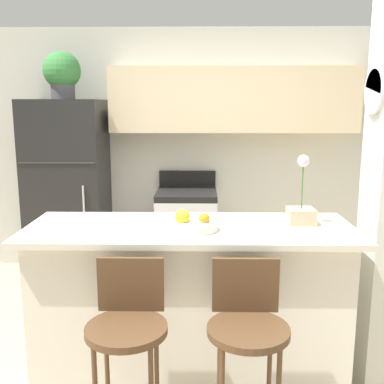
{
  "coord_description": "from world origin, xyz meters",
  "views": [
    {
      "loc": [
        0.05,
        -2.54,
        1.76
      ],
      "look_at": [
        0.0,
        0.79,
        1.11
      ],
      "focal_mm": 42.0,
      "sensor_mm": 36.0,
      "label": 1
    }
  ],
  "objects_px": {
    "refrigerator": "(68,191)",
    "stove_range": "(187,233)",
    "fruit_bowl": "(192,224)",
    "orchid_vase": "(301,209)",
    "potted_plant_on_fridge": "(62,73)",
    "bar_stool_left": "(128,330)",
    "bar_stool_right": "(247,331)"
  },
  "relations": [
    {
      "from": "potted_plant_on_fridge",
      "to": "orchid_vase",
      "type": "bearing_deg",
      "value": -43.32
    },
    {
      "from": "refrigerator",
      "to": "fruit_bowl",
      "type": "height_order",
      "value": "refrigerator"
    },
    {
      "from": "orchid_vase",
      "to": "fruit_bowl",
      "type": "height_order",
      "value": "orchid_vase"
    },
    {
      "from": "fruit_bowl",
      "to": "refrigerator",
      "type": "bearing_deg",
      "value": 123.02
    },
    {
      "from": "potted_plant_on_fridge",
      "to": "refrigerator",
      "type": "bearing_deg",
      "value": -60.04
    },
    {
      "from": "stove_range",
      "to": "fruit_bowl",
      "type": "relative_size",
      "value": 3.92
    },
    {
      "from": "stove_range",
      "to": "fruit_bowl",
      "type": "bearing_deg",
      "value": -87.43
    },
    {
      "from": "potted_plant_on_fridge",
      "to": "bar_stool_right",
      "type": "bearing_deg",
      "value": -57.6
    },
    {
      "from": "fruit_bowl",
      "to": "orchid_vase",
      "type": "bearing_deg",
      "value": 13.76
    },
    {
      "from": "refrigerator",
      "to": "bar_stool_left",
      "type": "relative_size",
      "value": 1.79
    },
    {
      "from": "bar_stool_right",
      "to": "fruit_bowl",
      "type": "bearing_deg",
      "value": 119.71
    },
    {
      "from": "bar_stool_right",
      "to": "fruit_bowl",
      "type": "distance_m",
      "value": 0.68
    },
    {
      "from": "stove_range",
      "to": "bar_stool_right",
      "type": "height_order",
      "value": "stove_range"
    },
    {
      "from": "bar_stool_right",
      "to": "fruit_bowl",
      "type": "height_order",
      "value": "fruit_bowl"
    },
    {
      "from": "fruit_bowl",
      "to": "bar_stool_left",
      "type": "bearing_deg",
      "value": -122.6
    },
    {
      "from": "bar_stool_left",
      "to": "orchid_vase",
      "type": "relative_size",
      "value": 2.45
    },
    {
      "from": "refrigerator",
      "to": "stove_range",
      "type": "relative_size",
      "value": 1.7
    },
    {
      "from": "refrigerator",
      "to": "orchid_vase",
      "type": "xyz_separation_m",
      "value": [
        1.94,
        -1.83,
        0.24
      ]
    },
    {
      "from": "bar_stool_left",
      "to": "fruit_bowl",
      "type": "xyz_separation_m",
      "value": [
        0.3,
        0.48,
        0.4
      ]
    },
    {
      "from": "bar_stool_right",
      "to": "potted_plant_on_fridge",
      "type": "height_order",
      "value": "potted_plant_on_fridge"
    },
    {
      "from": "refrigerator",
      "to": "bar_stool_right",
      "type": "xyz_separation_m",
      "value": [
        1.56,
        -2.46,
        -0.22
      ]
    },
    {
      "from": "potted_plant_on_fridge",
      "to": "stove_range",
      "type": "bearing_deg",
      "value": 0.35
    },
    {
      "from": "potted_plant_on_fridge",
      "to": "orchid_vase",
      "type": "relative_size",
      "value": 1.11
    },
    {
      "from": "bar_stool_right",
      "to": "potted_plant_on_fridge",
      "type": "bearing_deg",
      "value": 122.4
    },
    {
      "from": "potted_plant_on_fridge",
      "to": "orchid_vase",
      "type": "height_order",
      "value": "potted_plant_on_fridge"
    },
    {
      "from": "refrigerator",
      "to": "bar_stool_left",
      "type": "distance_m",
      "value": 2.66
    },
    {
      "from": "refrigerator",
      "to": "potted_plant_on_fridge",
      "type": "height_order",
      "value": "potted_plant_on_fridge"
    },
    {
      "from": "refrigerator",
      "to": "stove_range",
      "type": "height_order",
      "value": "refrigerator"
    },
    {
      "from": "stove_range",
      "to": "potted_plant_on_fridge",
      "type": "distance_m",
      "value": 2.0
    },
    {
      "from": "stove_range",
      "to": "fruit_bowl",
      "type": "distance_m",
      "value": 2.1
    },
    {
      "from": "orchid_vase",
      "to": "stove_range",
      "type": "bearing_deg",
      "value": 111.88
    },
    {
      "from": "stove_range",
      "to": "potted_plant_on_fridge",
      "type": "height_order",
      "value": "potted_plant_on_fridge"
    }
  ]
}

